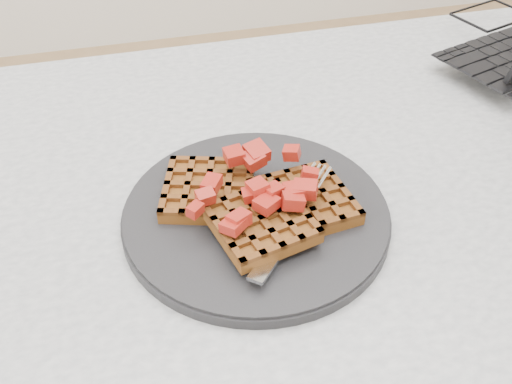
# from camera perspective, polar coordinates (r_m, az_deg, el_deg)

# --- Properties ---
(table) EXTENTS (1.20, 0.80, 0.75)m
(table) POSITION_cam_1_polar(r_m,az_deg,el_deg) (0.76, 8.59, -5.82)
(table) COLOR beige
(table) RESTS_ON ground
(plate) EXTENTS (0.29, 0.29, 0.02)m
(plate) POSITION_cam_1_polar(r_m,az_deg,el_deg) (0.62, -0.00, -2.24)
(plate) COLOR black
(plate) RESTS_ON table
(waffles) EXTENTS (0.21, 0.19, 0.03)m
(waffles) POSITION_cam_1_polar(r_m,az_deg,el_deg) (0.60, 0.11, -1.14)
(waffles) COLOR brown
(waffles) RESTS_ON plate
(strawberry_pile) EXTENTS (0.15, 0.15, 0.02)m
(strawberry_pile) POSITION_cam_1_polar(r_m,az_deg,el_deg) (0.59, 0.00, 1.03)
(strawberry_pile) COLOR #870600
(strawberry_pile) RESTS_ON waffles
(fork) EXTENTS (0.14, 0.15, 0.02)m
(fork) POSITION_cam_1_polar(r_m,az_deg,el_deg) (0.59, 4.02, -2.75)
(fork) COLOR silver
(fork) RESTS_ON plate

